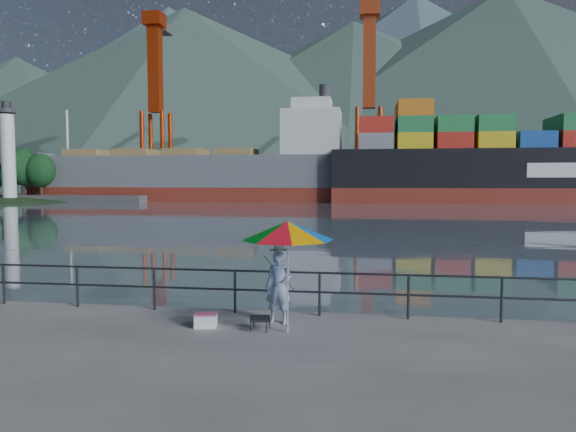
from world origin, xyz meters
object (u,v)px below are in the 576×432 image
Objects in this scene: fisherman at (279,287)px; cooler_bag at (206,321)px; container_ship at (564,162)px; beach_umbrella at (288,231)px; bulk_carrier at (214,174)px.

cooler_bag is (-1.49, -0.55, -0.66)m from fisherman.
cooler_bag is at bearing -114.86° from container_ship.
fisherman is 1.72m from cooler_bag.
fisherman is 76.13m from container_ship.
beach_umbrella is at bearing -14.96° from cooler_bag.
bulk_carrier reaches higher than fisherman.
fisherman is 0.03× the size of bulk_carrier.
cooler_bag is 0.01× the size of container_ship.
beach_umbrella is at bearing -72.49° from bulk_carrier.
beach_umbrella is 0.04× the size of bulk_carrier.
fisherman is at bearing 10.03° from cooler_bag.
fisherman is at bearing -72.55° from bulk_carrier.
cooler_bag is 77.29m from container_ship.
container_ship is at bearing 70.02° from fisherman.
cooler_bag is 0.01× the size of bulk_carrier.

